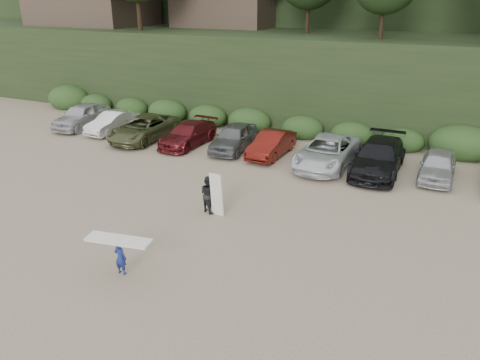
% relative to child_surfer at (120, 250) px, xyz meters
% --- Properties ---
extents(ground, '(120.00, 120.00, 0.00)m').
position_rel_child_surfer_xyz_m(ground, '(2.49, 3.34, -0.89)').
color(ground, tan).
rests_on(ground, ground).
extents(parked_cars, '(33.94, 6.21, 1.65)m').
position_rel_child_surfer_xyz_m(parked_cars, '(2.89, 13.28, -0.13)').
color(parked_cars, silver).
rests_on(parked_cars, ground).
extents(child_surfer, '(2.26, 0.97, 1.31)m').
position_rel_child_surfer_xyz_m(child_surfer, '(0.00, 0.00, 0.00)').
color(child_surfer, navy).
rests_on(child_surfer, ground).
extents(adult_surfer, '(1.27, 0.87, 1.91)m').
position_rel_child_surfer_xyz_m(adult_surfer, '(0.41, 5.41, -0.07)').
color(adult_surfer, black).
rests_on(adult_surfer, ground).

